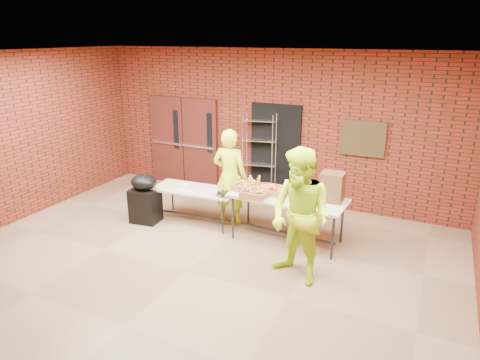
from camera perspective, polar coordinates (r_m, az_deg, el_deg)
name	(u,v)px	position (r m, az deg, el deg)	size (l,w,h in m)	color
room	(182,173)	(6.11, -7.74, 1.00)	(8.08, 7.08, 3.28)	olive
double_doors	(184,142)	(10.19, -7.50, 5.04)	(1.78, 0.12, 2.10)	#461714
dark_doorway	(275,153)	(9.20, 4.72, 3.61)	(1.10, 0.06, 2.10)	black
bronze_plaque	(363,139)	(8.62, 16.07, 5.32)	(0.85, 0.04, 0.70)	#3D2B18
wire_rack	(259,157)	(9.21, 2.56, 3.07)	(0.70, 0.23, 1.91)	silver
table_left	(195,191)	(8.20, -5.97, -1.53)	(1.68, 0.80, 0.67)	tan
table_right	(288,201)	(7.39, 6.37, -2.74)	(2.04, 0.93, 0.82)	tan
basket_bananas	(249,187)	(7.60, 1.18, -0.92)	(0.49, 0.38, 0.15)	#A66D43
basket_oranges	(273,190)	(7.46, 4.37, -1.35)	(0.48, 0.37, 0.15)	#A66D43
basket_apples	(255,193)	(7.32, 1.96, -1.77)	(0.44, 0.34, 0.14)	#A66D43
muffin_tray	(226,193)	(7.82, -1.84, -1.71)	(0.38, 0.38, 0.10)	#144B22
napkin_box	(184,186)	(8.26, -7.42, -0.80)	(0.19, 0.13, 0.06)	silver
coffee_dispenser	(332,187)	(7.23, 12.18, -0.90)	(0.37, 0.33, 0.49)	brown
cup_stack_front	(306,196)	(7.11, 8.86, -2.12)	(0.08, 0.08, 0.24)	silver
cup_stack_mid	(305,197)	(7.09, 8.67, -2.24)	(0.07, 0.07, 0.22)	silver
cup_stack_back	(309,193)	(7.23, 9.21, -1.73)	(0.08, 0.08, 0.25)	silver
covered_grill	(145,198)	(8.41, -12.56, -2.40)	(0.57, 0.49, 0.95)	black
volunteer_woman	(230,177)	(8.06, -1.37, 0.47)	(0.67, 0.44, 1.83)	#CFFC1C
volunteer_man	(300,217)	(6.16, 8.07, -4.88)	(0.97, 0.76, 2.00)	#CFFC1C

